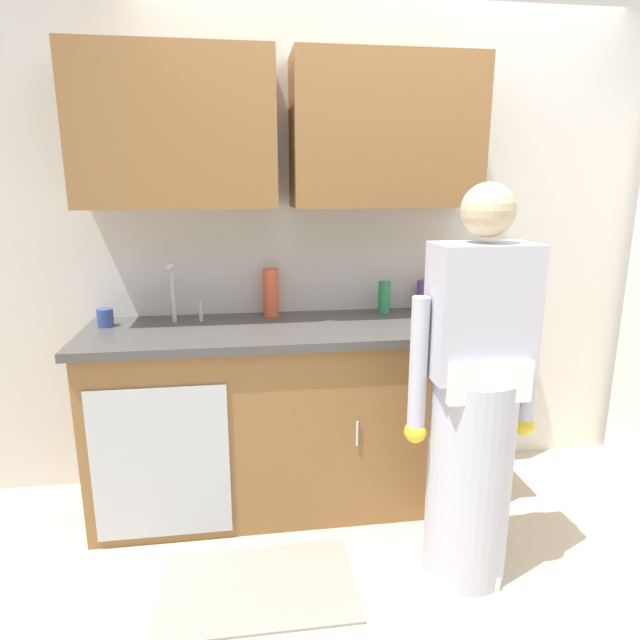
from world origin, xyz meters
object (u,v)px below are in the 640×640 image
Objects in this scene: bottle_soap at (271,293)px; bottle_water_tall at (424,296)px; bottle_cleaner_spray at (443,288)px; person_at_sink at (473,421)px; cup_by_sink at (105,318)px; sink at (180,332)px; knife_on_counter at (446,328)px; bottle_dish_liquid at (384,297)px.

bottle_soap is 0.83m from bottle_water_tall.
bottle_water_tall is (-0.09, 0.03, -0.04)m from bottle_cleaner_spray.
person_at_sink is 18.51× the size of cup_by_sink.
sink is at bearing -15.73° from cup_by_sink.
bottle_soap reaches higher than knife_on_counter.
knife_on_counter is at bearing -92.10° from bottle_water_tall.
person_at_sink reaches higher than bottle_soap.
bottle_water_tall reaches higher than cup_by_sink.
sink is 2.02× the size of bottle_soap.
knife_on_counter is at bearing 82.88° from person_at_sink.
person_at_sink is (1.20, -0.67, -0.23)m from sink.
sink is 2.95× the size of bottle_dish_liquid.
bottle_cleaner_spray reaches higher than bottle_dish_liquid.
bottle_dish_liquid reaches higher than bottle_water_tall.
bottle_soap is at bearing -90.36° from knife_on_counter.
person_at_sink is 6.75× the size of knife_on_counter.
bottle_dish_liquid is at bearing -174.80° from bottle_water_tall.
bottle_dish_liquid reaches higher than cup_by_sink.
bottle_dish_liquid is 1.94× the size of cup_by_sink.
bottle_dish_liquid is 0.68× the size of bottle_soap.
person_at_sink is 9.76× the size of bottle_water_tall.
bottle_water_tall is (1.27, 0.21, 0.10)m from sink.
bottle_dish_liquid is (-0.32, 0.01, -0.04)m from bottle_cleaner_spray.
bottle_water_tall is at bearing -0.05° from bottle_soap.
bottle_cleaner_spray is at bearing 2.63° from cup_by_sink.
cup_by_sink is (-1.73, -0.08, -0.08)m from bottle_cleaner_spray.
bottle_water_tall is 1.90× the size of cup_by_sink.
person_at_sink is 1.76m from cup_by_sink.
sink reaches higher than bottle_cleaner_spray.
person_at_sink is at bearing 17.27° from knife_on_counter.
person_at_sink is at bearing -101.39° from bottle_cleaner_spray.
bottle_soap is (0.45, 0.21, 0.14)m from sink.
bottle_dish_liquid is at bearing 178.60° from bottle_cleaner_spray.
sink is at bearing -172.47° from bottle_cleaner_spray.
knife_on_counter is (1.62, -0.27, -0.04)m from cup_by_sink.
bottle_dish_liquid is at bearing -124.66° from knife_on_counter.
sink reaches higher than knife_on_counter.
knife_on_counter is (-0.01, -0.37, -0.08)m from bottle_water_tall.
sink is 1.99× the size of bottle_cleaner_spray.
sink is 2.08× the size of knife_on_counter.
bottle_soap reaches higher than cup_by_sink.
cup_by_sink is 1.64m from knife_on_counter.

